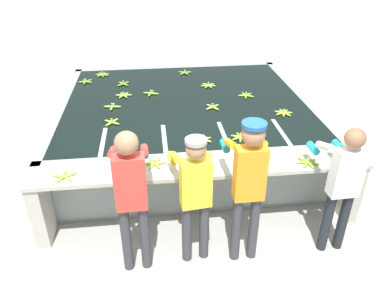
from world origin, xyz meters
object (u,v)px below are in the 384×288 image
at_px(worker_3, 343,180).
at_px(banana_bunch_floating_13, 151,93).
at_px(banana_bunch_floating_3, 284,113).
at_px(banana_bunch_ledge_2, 155,163).
at_px(banana_bunch_floating_12, 241,137).
at_px(banana_bunch_floating_8, 213,107).
at_px(knife_0, 348,157).
at_px(banana_bunch_floating_2, 112,107).
at_px(banana_bunch_floating_1, 112,122).
at_px(banana_bunch_floating_6, 185,73).
at_px(banana_bunch_floating_0, 103,75).
at_px(banana_bunch_floating_4, 202,140).
at_px(worker_1, 195,189).
at_px(worker_2, 248,179).
at_px(banana_bunch_ledge_0, 64,176).
at_px(worker_0, 131,190).
at_px(banana_bunch_ledge_1, 308,162).
at_px(banana_bunch_floating_7, 208,85).
at_px(banana_bunch_floating_10, 123,84).
at_px(banana_bunch_floating_5, 246,95).
at_px(banana_bunch_floating_11, 86,82).
at_px(banana_bunch_floating_9, 124,95).

relative_size(worker_3, banana_bunch_floating_13, 5.79).
distance_m(banana_bunch_floating_3, banana_bunch_ledge_2, 2.33).
bearing_deg(banana_bunch_floating_12, banana_bunch_floating_8, 101.65).
relative_size(banana_bunch_floating_13, knife_0, 1.02).
bearing_deg(banana_bunch_floating_2, knife_0, -31.86).
bearing_deg(banana_bunch_floating_12, banana_bunch_floating_1, 159.28).
distance_m(banana_bunch_floating_3, banana_bunch_floating_6, 2.42).
bearing_deg(banana_bunch_floating_0, banana_bunch_floating_4, -60.99).
bearing_deg(banana_bunch_floating_13, worker_3, -54.76).
bearing_deg(worker_1, banana_bunch_floating_6, 85.96).
bearing_deg(banana_bunch_floating_13, worker_2, -71.65).
height_order(worker_1, banana_bunch_ledge_0, worker_1).
height_order(worker_0, worker_2, worker_2).
bearing_deg(banana_bunch_ledge_1, banana_bunch_floating_6, 108.34).
bearing_deg(banana_bunch_floating_7, banana_bunch_floating_10, 170.50).
bearing_deg(banana_bunch_floating_8, banana_bunch_floating_10, 139.97).
distance_m(worker_1, banana_bunch_ledge_2, 0.73).
bearing_deg(banana_bunch_floating_10, worker_2, -67.07).
bearing_deg(knife_0, banana_bunch_ledge_2, 177.43).
bearing_deg(banana_bunch_floating_3, knife_0, -74.07).
height_order(banana_bunch_floating_1, banana_bunch_floating_12, same).
height_order(banana_bunch_floating_5, banana_bunch_floating_6, same).
height_order(banana_bunch_floating_1, knife_0, banana_bunch_floating_1).
bearing_deg(worker_0, banana_bunch_floating_2, 98.58).
bearing_deg(banana_bunch_floating_11, banana_bunch_floating_1, -71.40).
bearing_deg(worker_2, worker_0, -179.61).
distance_m(banana_bunch_floating_0, banana_bunch_floating_13, 1.40).
bearing_deg(banana_bunch_ledge_1, banana_bunch_floating_5, 96.00).
bearing_deg(worker_3, banana_bunch_floating_13, 125.24).
bearing_deg(worker_3, banana_bunch_floating_10, 126.55).
relative_size(worker_2, banana_bunch_floating_4, 6.25).
height_order(banana_bunch_floating_5, banana_bunch_floating_13, same).
distance_m(banana_bunch_floating_5, banana_bunch_floating_10, 2.23).
bearing_deg(banana_bunch_floating_7, banana_bunch_floating_8, -94.75).
xyz_separation_m(banana_bunch_floating_8, banana_bunch_floating_10, (-1.44, 1.21, 0.00)).
relative_size(worker_0, worker_3, 1.08).
bearing_deg(banana_bunch_floating_0, banana_bunch_floating_9, -67.67).
bearing_deg(banana_bunch_floating_4, banana_bunch_floating_8, 73.05).
bearing_deg(knife_0, banana_bunch_floating_3, 105.93).
bearing_deg(banana_bunch_floating_7, banana_bunch_floating_13, -165.64).
bearing_deg(banana_bunch_floating_10, banana_bunch_floating_3, -31.98).
bearing_deg(banana_bunch_floating_8, banana_bunch_floating_13, 144.14).
bearing_deg(banana_bunch_floating_13, banana_bunch_ledge_1, -53.13).
bearing_deg(banana_bunch_floating_13, banana_bunch_floating_12, -55.81).
distance_m(worker_1, banana_bunch_floating_1, 2.04).
height_order(banana_bunch_floating_3, banana_bunch_floating_6, same).
relative_size(banana_bunch_floating_10, knife_0, 0.85).
distance_m(banana_bunch_floating_3, banana_bunch_floating_9, 2.64).
height_order(worker_1, banana_bunch_floating_10, worker_1).
bearing_deg(worker_3, banana_bunch_floating_7, 107.64).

